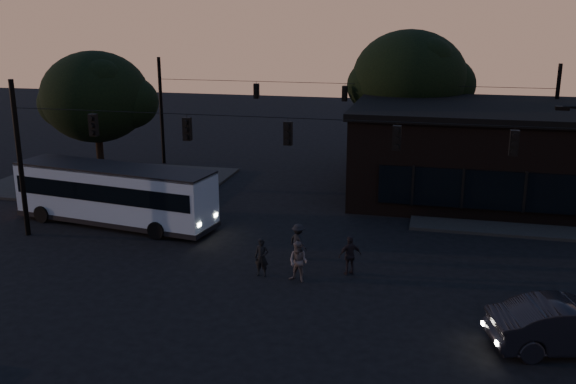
% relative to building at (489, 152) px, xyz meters
% --- Properties ---
extents(ground, '(120.00, 120.00, 0.00)m').
position_rel_building_xyz_m(ground, '(-9.00, -15.97, -2.71)').
color(ground, black).
rests_on(ground, ground).
extents(sidewalk_far_right, '(14.00, 10.00, 0.15)m').
position_rel_building_xyz_m(sidewalk_far_right, '(3.00, -1.97, -2.63)').
color(sidewalk_far_right, black).
rests_on(sidewalk_far_right, ground).
extents(sidewalk_far_left, '(14.00, 10.00, 0.15)m').
position_rel_building_xyz_m(sidewalk_far_left, '(-23.00, -1.97, -2.63)').
color(sidewalk_far_left, black).
rests_on(sidewalk_far_left, ground).
extents(building, '(15.40, 10.41, 5.40)m').
position_rel_building_xyz_m(building, '(0.00, 0.00, 0.00)').
color(building, black).
rests_on(building, ground).
extents(tree_behind, '(7.60, 7.60, 9.43)m').
position_rel_building_xyz_m(tree_behind, '(-5.00, 6.03, 3.48)').
color(tree_behind, black).
rests_on(tree_behind, ground).
extents(tree_left, '(6.40, 6.40, 8.30)m').
position_rel_building_xyz_m(tree_left, '(-23.00, -2.97, 2.86)').
color(tree_left, black).
rests_on(tree_left, ground).
extents(signal_rig_near, '(26.24, 0.30, 7.50)m').
position_rel_building_xyz_m(signal_rig_near, '(-9.00, -11.97, 1.74)').
color(signal_rig_near, black).
rests_on(signal_rig_near, ground).
extents(signal_rig_far, '(26.24, 0.30, 7.50)m').
position_rel_building_xyz_m(signal_rig_far, '(-9.00, 4.03, 1.50)').
color(signal_rig_far, black).
rests_on(signal_rig_far, ground).
extents(bus, '(10.96, 4.05, 3.02)m').
position_rel_building_xyz_m(bus, '(-18.62, -9.45, -1.02)').
color(bus, '#8D9FB4').
rests_on(bus, ground).
extents(car, '(5.37, 3.06, 1.68)m').
position_rel_building_xyz_m(car, '(1.59, -17.76, -1.87)').
color(car, black).
rests_on(car, ground).
extents(pedestrian_a, '(0.60, 0.41, 1.61)m').
position_rel_building_xyz_m(pedestrian_a, '(-9.57, -14.21, -1.90)').
color(pedestrian_a, black).
rests_on(pedestrian_a, ground).
extents(pedestrian_b, '(0.95, 0.83, 1.67)m').
position_rel_building_xyz_m(pedestrian_b, '(-8.00, -14.42, -1.87)').
color(pedestrian_b, '#4B4446').
rests_on(pedestrian_b, ground).
extents(pedestrian_c, '(1.05, 0.84, 1.67)m').
position_rel_building_xyz_m(pedestrian_c, '(-6.08, -13.25, -1.87)').
color(pedestrian_c, black).
rests_on(pedestrian_c, ground).
extents(pedestrian_d, '(1.17, 1.10, 1.59)m').
position_rel_building_xyz_m(pedestrian_d, '(-8.53, -11.99, -1.91)').
color(pedestrian_d, black).
rests_on(pedestrian_d, ground).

